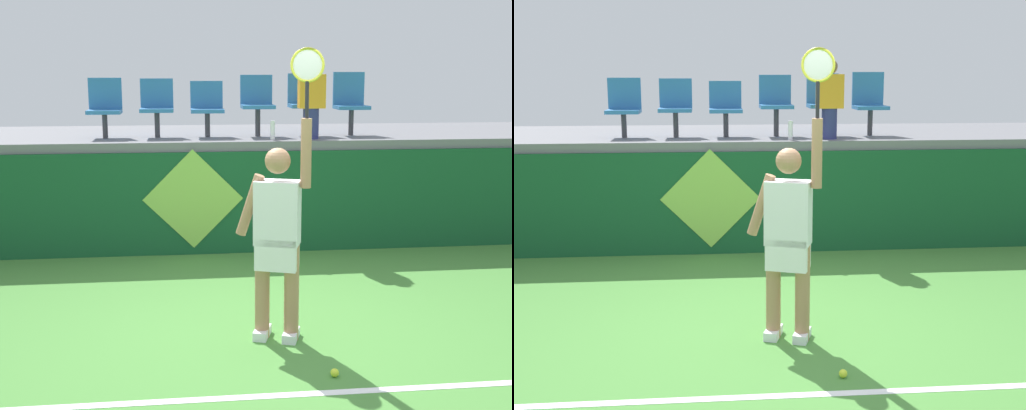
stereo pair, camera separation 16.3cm
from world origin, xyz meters
TOP-DOWN VIEW (x-y plane):
  - ground_plane at (0.00, 0.00)m, footprint 40.00×40.00m
  - court_back_wall at (0.00, 2.82)m, footprint 13.62×0.20m
  - spectator_platform at (0.00, 4.09)m, footprint 13.62×2.64m
  - court_baseline_stripe at (0.00, -1.14)m, footprint 12.26×0.08m
  - tennis_player at (0.13, -0.09)m, footprint 0.73×0.37m
  - tennis_ball at (0.46, -0.89)m, footprint 0.07×0.07m
  - water_bottle at (0.50, 2.96)m, footprint 0.06×0.06m
  - stadium_chair_0 at (-1.68, 3.52)m, footprint 0.44×0.42m
  - stadium_chair_1 at (-0.99, 3.51)m, footprint 0.44×0.42m
  - stadium_chair_2 at (-0.32, 3.51)m, footprint 0.44×0.42m
  - stadium_chair_3 at (0.36, 3.51)m, footprint 0.44×0.42m
  - stadium_chair_4 at (1.02, 3.51)m, footprint 0.44×0.42m
  - stadium_chair_5 at (1.66, 3.52)m, footprint 0.44×0.42m
  - spectator_0 at (1.02, 3.04)m, footprint 0.34×0.20m
  - wall_signage_mount at (-0.54, 2.71)m, footprint 1.27×0.01m

SIDE VIEW (x-z plane):
  - ground_plane at x=0.00m, z-range 0.00..0.00m
  - wall_signage_mount at x=-0.54m, z-range -0.68..0.68m
  - court_baseline_stripe at x=0.00m, z-range 0.00..0.01m
  - tennis_ball at x=0.46m, z-range 0.00..0.07m
  - court_back_wall at x=0.00m, z-range 0.00..1.32m
  - tennis_player at x=0.13m, z-range -0.30..2.22m
  - spectator_platform at x=0.00m, z-range 1.32..1.44m
  - water_bottle at x=0.50m, z-range 1.44..1.69m
  - stadium_chair_2 at x=-0.32m, z-range 1.48..2.22m
  - stadium_chair_0 at x=-1.68m, z-range 1.47..2.26m
  - stadium_chair_1 at x=-0.99m, z-range 1.48..2.26m
  - stadium_chair_3 at x=0.36m, z-range 1.49..2.32m
  - stadium_chair_5 at x=1.66m, z-range 1.48..2.34m
  - stadium_chair_4 at x=1.02m, z-range 1.49..2.34m
  - spectator_0 at x=1.02m, z-range 1.46..2.49m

